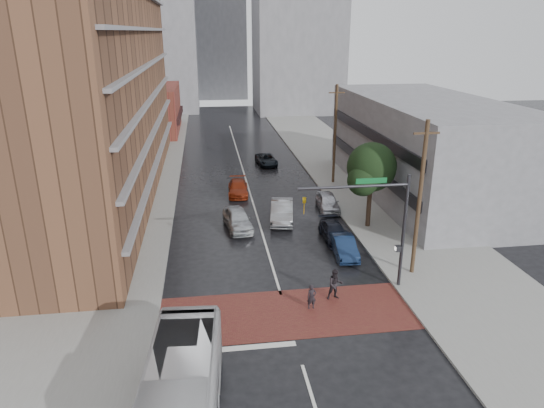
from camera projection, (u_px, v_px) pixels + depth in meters
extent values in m
plane|color=black|center=(288.00, 318.00, 26.50)|extent=(160.00, 160.00, 0.00)
cube|color=brown|center=(287.00, 313.00, 26.96)|extent=(14.00, 5.00, 0.02)
cube|color=gray|center=(132.00, 188.00, 48.31)|extent=(9.00, 90.00, 0.15)
cube|color=gray|center=(355.00, 179.00, 51.28)|extent=(9.00, 90.00, 0.15)
cube|color=brown|center=(86.00, 41.00, 42.36)|extent=(10.00, 44.00, 28.00)
cube|color=maroon|center=(152.00, 110.00, 74.14)|extent=(8.00, 16.00, 7.00)
cube|color=gray|center=(425.00, 147.00, 45.78)|extent=(11.00, 26.00, 9.00)
cube|color=gray|center=(147.00, 25.00, 92.06)|extent=(18.00, 16.00, 32.00)
cube|color=gray|center=(298.00, 13.00, 89.41)|extent=(16.00, 14.00, 36.00)
cube|color=gray|center=(219.00, 44.00, 111.07)|extent=(12.00, 10.00, 24.00)
cylinder|color=#332319|center=(369.00, 204.00, 38.12)|extent=(0.36, 0.36, 4.00)
sphere|color=black|center=(372.00, 167.00, 37.11)|extent=(3.80, 3.80, 3.80)
sphere|color=black|center=(363.00, 180.00, 36.52)|extent=(2.40, 2.40, 2.40)
sphere|color=black|center=(378.00, 171.00, 38.16)|extent=(2.60, 2.60, 2.60)
cylinder|color=#2D2D33|center=(403.00, 233.00, 28.57)|extent=(0.20, 0.20, 7.20)
cylinder|color=#2D2D33|center=(354.00, 187.00, 27.14)|extent=(6.40, 0.16, 0.16)
imported|color=gold|center=(304.00, 206.00, 27.12)|extent=(0.20, 0.16, 1.00)
cube|color=#0C5926|center=(371.00, 181.00, 27.17)|extent=(1.80, 0.05, 0.30)
cube|color=#2D2D33|center=(398.00, 248.00, 28.87)|extent=(0.30, 0.30, 0.35)
cylinder|color=#473321|center=(419.00, 201.00, 29.69)|extent=(0.26, 0.26, 10.00)
cube|color=#473321|center=(427.00, 133.00, 28.27)|extent=(1.60, 0.12, 0.12)
cylinder|color=#473321|center=(335.00, 135.00, 48.34)|extent=(0.26, 0.26, 10.00)
cube|color=#473321|center=(337.00, 93.00, 46.93)|extent=(1.60, 0.12, 0.12)
imported|color=black|center=(312.00, 297.00, 27.21)|extent=(0.56, 0.39, 1.47)
imported|color=black|center=(335.00, 284.00, 28.13)|extent=(0.95, 0.76, 1.88)
imported|color=#ACB0B4|center=(238.00, 219.00, 38.26)|extent=(2.50, 4.93, 1.61)
imported|color=#979B9E|center=(282.00, 211.00, 39.85)|extent=(2.61, 5.35, 1.69)
imported|color=maroon|center=(238.00, 188.00, 46.37)|extent=(2.10, 4.66, 1.33)
imported|color=black|center=(266.00, 160.00, 56.72)|extent=(2.44, 4.71, 1.27)
imported|color=#122342|center=(344.00, 246.00, 33.74)|extent=(1.66, 4.14, 1.34)
imported|color=black|center=(334.00, 232.00, 36.29)|extent=(1.75, 4.29, 1.24)
imported|color=#B7B9C0|center=(328.00, 202.00, 42.33)|extent=(2.00, 4.43, 1.48)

